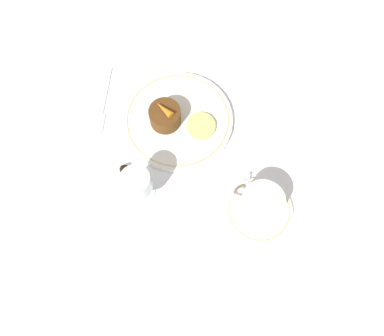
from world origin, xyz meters
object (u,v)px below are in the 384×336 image
at_px(dinner_plate, 178,120).
at_px(wine_glass, 137,184).
at_px(fork, 103,106).
at_px(coffee_cup, 261,204).
at_px(dessert_cake, 165,116).

relative_size(dinner_plate, wine_glass, 2.40).
distance_m(wine_glass, fork, 0.26).
relative_size(coffee_cup, fork, 0.65).
distance_m(dinner_plate, dessert_cake, 0.04).
distance_m(fork, dessert_cake, 0.17).
xyz_separation_m(wine_glass, fork, (0.16, -0.19, -0.07)).
bearing_deg(dessert_cake, fork, -1.60).
bearing_deg(coffee_cup, dessert_cake, -30.58).
relative_size(dinner_plate, dessert_cake, 3.56).
xyz_separation_m(coffee_cup, fork, (0.43, -0.16, -0.04)).
height_order(wine_glass, dessert_cake, wine_glass).
height_order(coffee_cup, fork, coffee_cup).
xyz_separation_m(dinner_plate, coffee_cup, (-0.23, 0.17, 0.04)).
height_order(dinner_plate, wine_glass, wine_glass).
bearing_deg(wine_glass, fork, -49.98).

